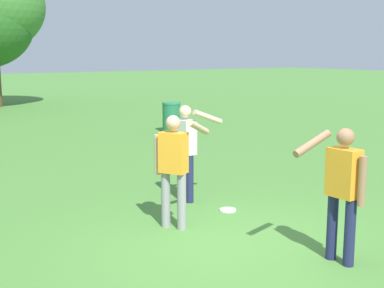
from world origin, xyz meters
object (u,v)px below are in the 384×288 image
(person_thrower, at_px, (186,145))
(person_catcher, at_px, (342,185))
(frisbee, at_px, (228,210))
(trash_can_further_along, at_px, (171,117))
(person_bystander, at_px, (174,163))

(person_thrower, relative_size, person_catcher, 1.00)
(frisbee, bearing_deg, trash_can_further_along, 64.55)
(person_catcher, distance_m, trash_can_further_along, 10.73)
(person_bystander, height_order, frisbee, person_bystander)
(person_thrower, height_order, trash_can_further_along, person_thrower)
(person_bystander, bearing_deg, person_catcher, -65.83)
(person_catcher, height_order, frisbee, person_catcher)
(trash_can_further_along, bearing_deg, person_thrower, -119.77)
(person_thrower, xyz_separation_m, trash_can_further_along, (3.87, 6.77, -0.48))
(person_bystander, relative_size, frisbee, 6.12)
(person_thrower, distance_m, person_catcher, 3.26)
(person_catcher, distance_m, person_bystander, 2.40)
(person_thrower, height_order, frisbee, person_thrower)
(frisbee, distance_m, trash_can_further_along, 8.47)
(person_catcher, bearing_deg, person_bystander, 114.17)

